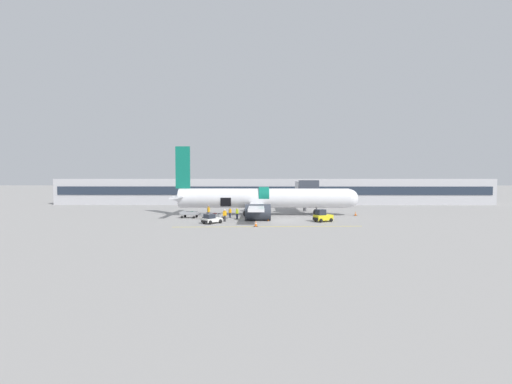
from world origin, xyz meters
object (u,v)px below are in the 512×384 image
object	(u,v)px
baggage_cart_queued	(190,214)
ground_crew_loader_b	(230,212)
ground_crew_supervisor	(237,213)
baggage_cart_loading	(213,216)
ground_crew_loader_a	(225,215)
ground_crew_driver	(209,211)
baggage_tug_lead	(211,219)
airplane	(261,199)
baggage_tug_mid	(323,217)

from	to	relation	value
baggage_cart_queued	ground_crew_loader_b	size ratio (longest dim) A/B	2.39
ground_crew_supervisor	baggage_cart_queued	bearing A→B (deg)	171.79
baggage_cart_loading	baggage_cart_queued	xyz separation A→B (m)	(-4.02, 2.08, 0.01)
ground_crew_loader_a	ground_crew_loader_b	xyz separation A→B (m)	(0.32, 4.94, -0.12)
ground_crew_loader_a	ground_crew_driver	size ratio (longest dim) A/B	0.96
baggage_tug_lead	ground_crew_loader_b	size ratio (longest dim) A/B	1.86
baggage_cart_queued	ground_crew_supervisor	xyz separation A→B (m)	(7.50, -1.08, 0.36)
baggage_cart_queued	ground_crew_loader_a	bearing A→B (deg)	-36.92
baggage_cart_loading	ground_crew_loader_b	size ratio (longest dim) A/B	2.72
airplane	ground_crew_loader_b	size ratio (longest dim) A/B	20.30
baggage_tug_mid	baggage_tug_lead	bearing A→B (deg)	-172.41
baggage_cart_loading	ground_crew_supervisor	bearing A→B (deg)	15.94
baggage_cart_queued	ground_crew_loader_b	bearing A→B (deg)	4.27
baggage_tug_lead	baggage_tug_mid	distance (m)	15.72
ground_crew_loader_b	ground_crew_driver	bearing A→B (deg)	178.59
airplane	ground_crew_driver	world-z (taller)	airplane
ground_crew_driver	ground_crew_supervisor	distance (m)	4.91
ground_crew_driver	ground_crew_supervisor	world-z (taller)	ground_crew_driver
airplane	baggage_cart_loading	size ratio (longest dim) A/B	7.47
airplane	ground_crew_driver	bearing A→B (deg)	-158.96
airplane	ground_crew_loader_a	xyz separation A→B (m)	(-5.20, -8.21, -1.80)
baggage_tug_lead	ground_crew_loader_b	bearing A→B (deg)	74.65
baggage_tug_mid	ground_crew_loader_a	world-z (taller)	baggage_tug_mid
ground_crew_loader_a	baggage_cart_queued	bearing A→B (deg)	143.08
airplane	ground_crew_loader_a	distance (m)	9.89
baggage_cart_loading	ground_crew_loader_a	size ratio (longest dim) A/B	2.38
ground_crew_supervisor	ground_crew_loader_a	bearing A→B (deg)	-114.48
baggage_tug_mid	baggage_cart_loading	xyz separation A→B (m)	(-15.91, 2.43, -0.22)
ground_crew_loader_b	ground_crew_supervisor	distance (m)	1.98
baggage_tug_lead	baggage_cart_loading	size ratio (longest dim) A/B	0.69
airplane	baggage_tug_lead	size ratio (longest dim) A/B	10.90
baggage_tug_mid	baggage_cart_queued	xyz separation A→B (m)	(-19.93, 4.50, -0.21)
baggage_tug_lead	ground_crew_supervisor	size ratio (longest dim) A/B	1.71
baggage_tug_lead	ground_crew_loader_a	bearing A→B (deg)	52.56
baggage_cart_loading	airplane	bearing A→B (deg)	39.15
airplane	ground_crew_driver	distance (m)	9.05
baggage_tug_mid	ground_crew_loader_a	bearing A→B (deg)	179.89
baggage_cart_loading	ground_crew_loader_b	world-z (taller)	ground_crew_loader_b
ground_crew_driver	baggage_tug_mid	bearing A→B (deg)	-16.52
airplane	baggage_cart_queued	distance (m)	11.97
ground_crew_supervisor	baggage_cart_loading	bearing A→B (deg)	-164.06
baggage_cart_queued	ground_crew_driver	size ratio (longest dim) A/B	2.02
baggage_tug_mid	airplane	bearing A→B (deg)	136.76
airplane	ground_crew_loader_a	world-z (taller)	airplane
ground_crew_loader_b	baggage_cart_loading	bearing A→B (deg)	-131.65
ground_crew_loader_a	ground_crew_loader_b	distance (m)	4.96
airplane	ground_crew_loader_b	distance (m)	6.18
airplane	baggage_tug_lead	distance (m)	12.55
airplane	baggage_cart_queued	bearing A→B (deg)	-161.48
baggage_cart_queued	ground_crew_supervisor	size ratio (longest dim) A/B	2.19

